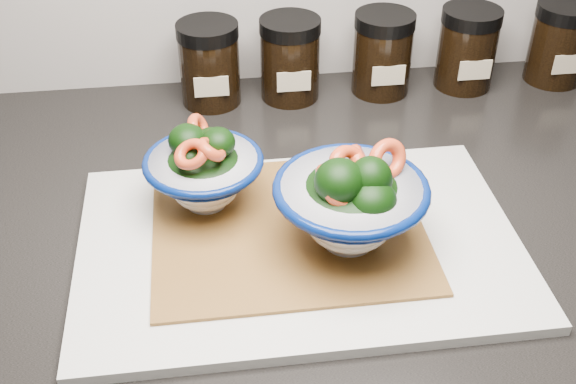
{
  "coord_description": "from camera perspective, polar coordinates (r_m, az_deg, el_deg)",
  "views": [
    {
      "loc": [
        -0.26,
        0.81,
        1.39
      ],
      "look_at": [
        -0.18,
        1.39,
        0.96
      ],
      "focal_mm": 45.0,
      "sensor_mm": 36.0,
      "label": 1
    }
  ],
  "objects": [
    {
      "name": "countertop",
      "position": [
        0.86,
        11.62,
        -0.86
      ],
      "size": [
        3.5,
        0.6,
        0.04
      ],
      "primitive_type": "cube",
      "color": "black",
      "rests_on": "cabinet"
    },
    {
      "name": "cutting_board",
      "position": [
        0.74,
        0.89,
        -4.15
      ],
      "size": [
        0.45,
        0.3,
        0.01
      ],
      "primitive_type": "cube",
      "color": "beige",
      "rests_on": "countertop"
    },
    {
      "name": "bamboo_mat",
      "position": [
        0.75,
        0.0,
        -2.81
      ],
      "size": [
        0.28,
        0.24,
        0.0
      ],
      "primitive_type": "cube",
      "color": "#9E6D2F",
      "rests_on": "cutting_board"
    },
    {
      "name": "bowl_left",
      "position": [
        0.77,
        -6.68,
        1.7
      ],
      "size": [
        0.13,
        0.13,
        0.1
      ],
      "rotation": [
        0.0,
        0.0,
        -0.42
      ],
      "color": "white",
      "rests_on": "bamboo_mat"
    },
    {
      "name": "bowl_right",
      "position": [
        0.71,
        5.03,
        -0.82
      ],
      "size": [
        0.15,
        0.15,
        0.11
      ],
      "rotation": [
        0.0,
        0.0,
        0.14
      ],
      "color": "white",
      "rests_on": "bamboo_mat"
    },
    {
      "name": "spice_jar_a",
      "position": [
        0.98,
        -6.23,
        10.06
      ],
      "size": [
        0.08,
        0.08,
        0.11
      ],
      "color": "black",
      "rests_on": "countertop"
    },
    {
      "name": "spice_jar_b",
      "position": [
        0.99,
        0.16,
        10.49
      ],
      "size": [
        0.08,
        0.08,
        0.11
      ],
      "color": "black",
      "rests_on": "countertop"
    },
    {
      "name": "spice_jar_c",
      "position": [
        1.01,
        7.47,
        10.82
      ],
      "size": [
        0.08,
        0.08,
        0.11
      ],
      "color": "black",
      "rests_on": "countertop"
    },
    {
      "name": "spice_jar_d",
      "position": [
        1.05,
        13.97,
        10.97
      ],
      "size": [
        0.08,
        0.08,
        0.11
      ],
      "color": "black",
      "rests_on": "countertop"
    },
    {
      "name": "spice_jar_e",
      "position": [
        1.1,
        20.64,
        10.98
      ],
      "size": [
        0.08,
        0.08,
        0.11
      ],
      "color": "black",
      "rests_on": "countertop"
    }
  ]
}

